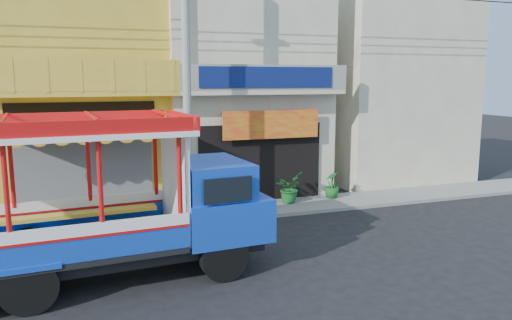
{
  "coord_description": "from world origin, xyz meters",
  "views": [
    {
      "loc": [
        -4.15,
        -11.65,
        4.5
      ],
      "look_at": [
        0.92,
        2.5,
        2.04
      ],
      "focal_mm": 35.0,
      "sensor_mm": 36.0,
      "label": 1
    }
  ],
  "objects_px": {
    "utility_pole": "(191,61)",
    "songthaew_truck": "(118,202)",
    "potted_plant_c": "(332,185)",
    "potted_plant_a": "(289,187)"
  },
  "relations": [
    {
      "from": "songthaew_truck",
      "to": "potted_plant_a",
      "type": "distance_m",
      "value": 7.95
    },
    {
      "from": "potted_plant_a",
      "to": "potted_plant_c",
      "type": "height_order",
      "value": "potted_plant_a"
    },
    {
      "from": "songthaew_truck",
      "to": "potted_plant_c",
      "type": "xyz_separation_m",
      "value": [
        8.02,
        4.9,
        -1.18
      ]
    },
    {
      "from": "songthaew_truck",
      "to": "potted_plant_c",
      "type": "bearing_deg",
      "value": 31.4
    },
    {
      "from": "utility_pole",
      "to": "potted_plant_c",
      "type": "relative_size",
      "value": 28.26
    },
    {
      "from": "utility_pole",
      "to": "songthaew_truck",
      "type": "height_order",
      "value": "utility_pole"
    },
    {
      "from": "utility_pole",
      "to": "potted_plant_c",
      "type": "height_order",
      "value": "utility_pole"
    },
    {
      "from": "potted_plant_c",
      "to": "utility_pole",
      "type": "bearing_deg",
      "value": -62.57
    },
    {
      "from": "utility_pole",
      "to": "songthaew_truck",
      "type": "bearing_deg",
      "value": -124.23
    },
    {
      "from": "utility_pole",
      "to": "potted_plant_a",
      "type": "distance_m",
      "value": 5.8
    }
  ]
}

